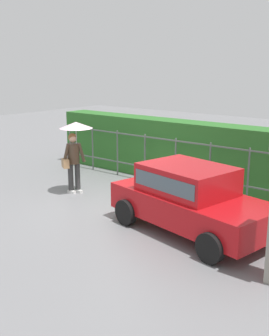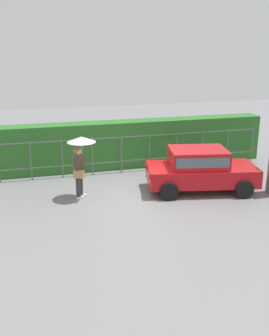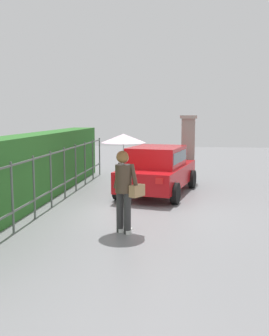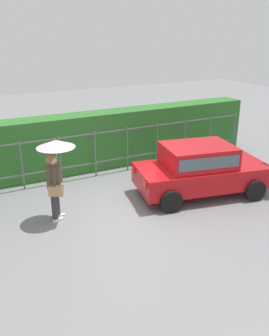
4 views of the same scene
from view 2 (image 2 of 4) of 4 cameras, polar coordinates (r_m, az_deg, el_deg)
ground_plane at (r=13.30m, az=0.41°, el=-3.81°), size 40.00×40.00×0.00m
car at (r=13.58m, az=9.54°, el=0.00°), size 3.95×2.43×1.48m
pedestrian at (r=12.66m, az=-7.96°, el=1.94°), size 0.92×0.92×2.06m
fence_section at (r=15.45m, az=0.16°, el=2.47°), size 10.41×0.05×1.50m
hedge_row at (r=16.14m, az=-0.56°, el=3.58°), size 11.36×0.90×1.90m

